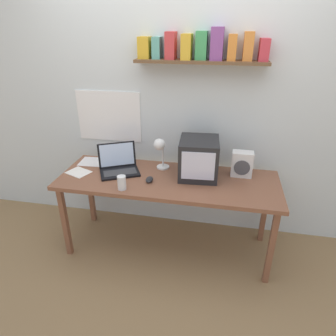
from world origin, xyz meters
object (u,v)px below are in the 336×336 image
laptop (119,165)px  desk_lamp (160,148)px  juice_glass (122,183)px  crt_monitor (199,158)px  loose_paper_near_laptop (94,162)px  corner_desk (168,185)px  space_heater (242,164)px  loose_paper_near_monitor (79,172)px  computer_mouse (149,179)px

laptop → desk_lamp: 0.40m
juice_glass → crt_monitor: bearing=31.8°
loose_paper_near_laptop → corner_desk: bearing=-14.4°
laptop → loose_paper_near_laptop: 0.33m
crt_monitor → space_heater: (0.37, 0.07, -0.05)m
laptop → loose_paper_near_laptop: size_ratio=1.50×
juice_glass → loose_paper_near_laptop: 0.62m
space_heater → loose_paper_near_monitor: space_heater is taller
corner_desk → desk_lamp: bearing=123.1°
crt_monitor → loose_paper_near_monitor: bearing=-175.9°
crt_monitor → loose_paper_near_laptop: (-1.00, 0.09, -0.16)m
corner_desk → desk_lamp: desk_lamp is taller
crt_monitor → loose_paper_near_monitor: crt_monitor is taller
crt_monitor → space_heater: size_ratio=1.71×
corner_desk → space_heater: 0.66m
corner_desk → laptop: 0.48m
corner_desk → loose_paper_near_monitor: 0.81m
crt_monitor → desk_lamp: size_ratio=1.26×
crt_monitor → juice_glass: (-0.57, -0.35, -0.11)m
space_heater → loose_paper_near_monitor: bearing=-170.4°
desk_lamp → loose_paper_near_monitor: desk_lamp is taller
crt_monitor → laptop: crt_monitor is taller
space_heater → loose_paper_near_laptop: size_ratio=0.79×
laptop → desk_lamp: size_ratio=1.40×
space_heater → corner_desk: bearing=-163.0°
space_heater → loose_paper_near_monitor: (-1.41, -0.22, -0.11)m
loose_paper_near_laptop → desk_lamp: bearing=-3.6°
laptop → loose_paper_near_monitor: bearing=169.8°
space_heater → computer_mouse: 0.80m
desk_lamp → juice_glass: 0.48m
computer_mouse → loose_paper_near_monitor: computer_mouse is taller
loose_paper_near_monitor → loose_paper_near_laptop: 0.24m
crt_monitor → laptop: 0.71m
desk_lamp → loose_paper_near_monitor: (-0.70, -0.19, -0.21)m
computer_mouse → loose_paper_near_laptop: size_ratio=0.39×
loose_paper_near_laptop → computer_mouse: bearing=-23.9°
laptop → loose_paper_near_monitor: laptop is taller
desk_lamp → computer_mouse: 0.30m
computer_mouse → loose_paper_near_laptop: bearing=156.1°
crt_monitor → desk_lamp: 0.35m
juice_glass → space_heater: size_ratio=0.52×
space_heater → computer_mouse: bearing=-160.6°
laptop → juice_glass: size_ratio=3.65×
crt_monitor → loose_paper_near_monitor: 1.07m
laptop → loose_paper_near_monitor: 0.36m
laptop → space_heater: laptop is taller
corner_desk → juice_glass: 0.42m
computer_mouse → loose_paper_near_monitor: size_ratio=0.46×
space_heater → loose_paper_near_monitor: 1.43m
crt_monitor → laptop: (-0.71, -0.05, -0.10)m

